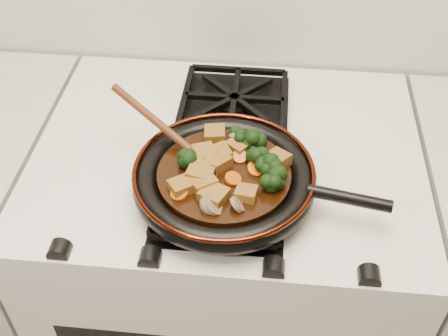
# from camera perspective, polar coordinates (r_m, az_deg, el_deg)

# --- Properties ---
(stove) EXTENTS (0.76, 0.60, 0.90)m
(stove) POSITION_cam_1_polar(r_m,az_deg,el_deg) (1.44, 0.32, -11.53)
(stove) COLOR beige
(stove) RESTS_ON ground
(burner_grate_front) EXTENTS (0.23, 0.23, 0.03)m
(burner_grate_front) POSITION_cam_1_polar(r_m,az_deg,el_deg) (0.99, -0.37, -2.93)
(burner_grate_front) COLOR black
(burner_grate_front) RESTS_ON stove
(burner_grate_back) EXTENTS (0.23, 0.23, 0.03)m
(burner_grate_back) POSITION_cam_1_polar(r_m,az_deg,el_deg) (1.20, 1.06, 6.80)
(burner_grate_back) COLOR black
(burner_grate_back) RESTS_ON stove
(skillet) EXTENTS (0.44, 0.32, 0.05)m
(skillet) POSITION_cam_1_polar(r_m,az_deg,el_deg) (0.98, 0.13, -1.12)
(skillet) COLOR black
(skillet) RESTS_ON burner_grate_front
(braising_sauce) EXTENTS (0.23, 0.23, 0.02)m
(braising_sauce) POSITION_cam_1_polar(r_m,az_deg,el_deg) (0.98, 0.00, -0.89)
(braising_sauce) COLOR black
(braising_sauce) RESTS_ON skillet
(tofu_cube_0) EXTENTS (0.04, 0.04, 0.02)m
(tofu_cube_0) POSITION_cam_1_polar(r_m,az_deg,el_deg) (1.04, -0.92, 3.44)
(tofu_cube_0) COLOR brown
(tofu_cube_0) RESTS_ON braising_sauce
(tofu_cube_1) EXTENTS (0.05, 0.05, 0.03)m
(tofu_cube_1) POSITION_cam_1_polar(r_m,az_deg,el_deg) (0.96, -2.36, -0.54)
(tofu_cube_1) COLOR brown
(tofu_cube_1) RESTS_ON braising_sauce
(tofu_cube_2) EXTENTS (0.06, 0.05, 0.03)m
(tofu_cube_2) POSITION_cam_1_polar(r_m,az_deg,el_deg) (0.99, -0.52, 1.38)
(tofu_cube_2) COLOR brown
(tofu_cube_2) RESTS_ON braising_sauce
(tofu_cube_3) EXTENTS (0.05, 0.06, 0.03)m
(tofu_cube_3) POSITION_cam_1_polar(r_m,az_deg,el_deg) (0.99, -2.02, 1.27)
(tofu_cube_3) COLOR brown
(tofu_cube_3) RESTS_ON braising_sauce
(tofu_cube_4) EXTENTS (0.05, 0.06, 0.03)m
(tofu_cube_4) POSITION_cam_1_polar(r_m,az_deg,el_deg) (0.99, 5.41, 0.86)
(tofu_cube_4) COLOR brown
(tofu_cube_4) RESTS_ON braising_sauce
(tofu_cube_5) EXTENTS (0.04, 0.05, 0.03)m
(tofu_cube_5) POSITION_cam_1_polar(r_m,az_deg,el_deg) (0.98, -1.97, 0.73)
(tofu_cube_5) COLOR brown
(tofu_cube_5) RESTS_ON braising_sauce
(tofu_cube_6) EXTENTS (0.05, 0.05, 0.02)m
(tofu_cube_6) POSITION_cam_1_polar(r_m,az_deg,el_deg) (0.94, -4.37, -1.90)
(tofu_cube_6) COLOR brown
(tofu_cube_6) RESTS_ON braising_sauce
(tofu_cube_7) EXTENTS (0.06, 0.05, 0.03)m
(tofu_cube_7) POSITION_cam_1_polar(r_m,az_deg,el_deg) (0.94, -2.09, -1.64)
(tofu_cube_7) COLOR brown
(tofu_cube_7) RESTS_ON braising_sauce
(tofu_cube_8) EXTENTS (0.04, 0.04, 0.02)m
(tofu_cube_8) POSITION_cam_1_polar(r_m,az_deg,el_deg) (0.93, 2.27, -2.62)
(tofu_cube_8) COLOR brown
(tofu_cube_8) RESTS_ON braising_sauce
(tofu_cube_9) EXTENTS (0.06, 0.05, 0.02)m
(tofu_cube_9) POSITION_cam_1_polar(r_m,az_deg,el_deg) (0.92, -1.03, -2.79)
(tofu_cube_9) COLOR brown
(tofu_cube_9) RESTS_ON braising_sauce
(tofu_cube_10) EXTENTS (0.05, 0.05, 0.02)m
(tofu_cube_10) POSITION_cam_1_polar(r_m,az_deg,el_deg) (1.01, 1.49, 2.27)
(tofu_cube_10) COLOR brown
(tofu_cube_10) RESTS_ON braising_sauce
(tofu_cube_11) EXTENTS (0.06, 0.06, 0.03)m
(tofu_cube_11) POSITION_cam_1_polar(r_m,az_deg,el_deg) (0.98, -0.64, 0.59)
(tofu_cube_11) COLOR brown
(tofu_cube_11) RESTS_ON braising_sauce
(broccoli_floret_0) EXTENTS (0.08, 0.07, 0.06)m
(broccoli_floret_0) POSITION_cam_1_polar(r_m,az_deg,el_deg) (1.02, 1.87, 2.76)
(broccoli_floret_0) COLOR black
(broccoli_floret_0) RESTS_ON braising_sauce
(broccoli_floret_1) EXTENTS (0.07, 0.07, 0.06)m
(broccoli_floret_1) POSITION_cam_1_polar(r_m,az_deg,el_deg) (0.94, 5.03, -1.57)
(broccoli_floret_1) COLOR black
(broccoli_floret_1) RESTS_ON braising_sauce
(broccoli_floret_2) EXTENTS (0.07, 0.07, 0.07)m
(broccoli_floret_2) POSITION_cam_1_polar(r_m,az_deg,el_deg) (1.02, 3.45, 2.65)
(broccoli_floret_2) COLOR black
(broccoli_floret_2) RESTS_ON braising_sauce
(broccoli_floret_3) EXTENTS (0.09, 0.09, 0.06)m
(broccoli_floret_3) POSITION_cam_1_polar(r_m,az_deg,el_deg) (0.97, 4.90, 0.12)
(broccoli_floret_3) COLOR black
(broccoli_floret_3) RESTS_ON braising_sauce
(broccoli_floret_4) EXTENTS (0.09, 0.08, 0.07)m
(broccoli_floret_4) POSITION_cam_1_polar(r_m,az_deg,el_deg) (0.98, -3.29, 0.90)
(broccoli_floret_4) COLOR black
(broccoli_floret_4) RESTS_ON braising_sauce
(broccoli_floret_5) EXTENTS (0.07, 0.08, 0.07)m
(broccoli_floret_5) POSITION_cam_1_polar(r_m,az_deg,el_deg) (0.98, 3.66, 0.55)
(broccoli_floret_5) COLOR black
(broccoli_floret_5) RESTS_ON braising_sauce
(carrot_coin_0) EXTENTS (0.03, 0.03, 0.02)m
(carrot_coin_0) POSITION_cam_1_polar(r_m,az_deg,el_deg) (0.99, 1.62, 1.13)
(carrot_coin_0) COLOR #AD4304
(carrot_coin_0) RESTS_ON braising_sauce
(carrot_coin_1) EXTENTS (0.03, 0.03, 0.02)m
(carrot_coin_1) POSITION_cam_1_polar(r_m,az_deg,el_deg) (0.97, 3.27, -0.06)
(carrot_coin_1) COLOR #AD4304
(carrot_coin_1) RESTS_ON braising_sauce
(carrot_coin_2) EXTENTS (0.03, 0.03, 0.02)m
(carrot_coin_2) POSITION_cam_1_polar(r_m,az_deg,el_deg) (0.95, 0.90, -1.11)
(carrot_coin_2) COLOR #AD4304
(carrot_coin_2) RESTS_ON braising_sauce
(carrot_coin_3) EXTENTS (0.03, 0.03, 0.01)m
(carrot_coin_3) POSITION_cam_1_polar(r_m,az_deg,el_deg) (0.99, -2.90, 0.95)
(carrot_coin_3) COLOR #AD4304
(carrot_coin_3) RESTS_ON braising_sauce
(carrot_coin_4) EXTENTS (0.03, 0.03, 0.02)m
(carrot_coin_4) POSITION_cam_1_polar(r_m,az_deg,el_deg) (0.93, -4.56, -2.56)
(carrot_coin_4) COLOR #AD4304
(carrot_coin_4) RESTS_ON braising_sauce
(mushroom_slice_0) EXTENTS (0.04, 0.04, 0.03)m
(mushroom_slice_0) POSITION_cam_1_polar(r_m,az_deg,el_deg) (0.91, -1.03, -3.78)
(mushroom_slice_0) COLOR #7C6148
(mushroom_slice_0) RESTS_ON braising_sauce
(mushroom_slice_1) EXTENTS (0.04, 0.04, 0.02)m
(mushroom_slice_1) POSITION_cam_1_polar(r_m,az_deg,el_deg) (1.02, 2.77, 2.49)
(mushroom_slice_1) COLOR #7C6148
(mushroom_slice_1) RESTS_ON braising_sauce
(mushroom_slice_2) EXTENTS (0.03, 0.04, 0.03)m
(mushroom_slice_2) POSITION_cam_1_polar(r_m,az_deg,el_deg) (0.91, 1.39, -3.72)
(mushroom_slice_2) COLOR #7C6148
(mushroom_slice_2) RESTS_ON braising_sauce
(mushroom_slice_3) EXTENTS (0.05, 0.05, 0.03)m
(mushroom_slice_3) POSITION_cam_1_polar(r_m,az_deg,el_deg) (0.91, -1.37, -3.72)
(mushroom_slice_3) COLOR #7C6148
(mushroom_slice_3) RESTS_ON braising_sauce
(mushroom_slice_4) EXTENTS (0.05, 0.04, 0.03)m
(mushroom_slice_4) POSITION_cam_1_polar(r_m,az_deg,el_deg) (1.03, 1.43, 2.93)
(mushroom_slice_4) COLOR #7C6148
(mushroom_slice_4) RESTS_ON braising_sauce
(wooden_spoon) EXTENTS (0.13, 0.10, 0.22)m
(wooden_spoon) POSITION_cam_1_polar(r_m,az_deg,el_deg) (1.02, -5.04, 3.18)
(wooden_spoon) COLOR #4E2610
(wooden_spoon) RESTS_ON braising_sauce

